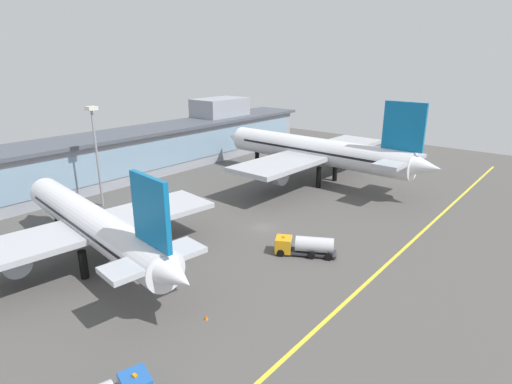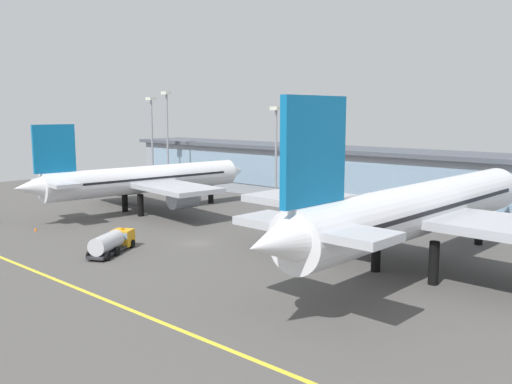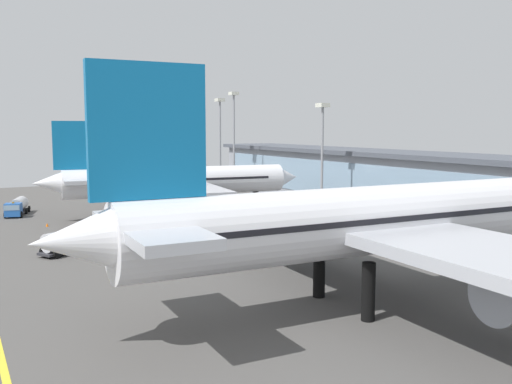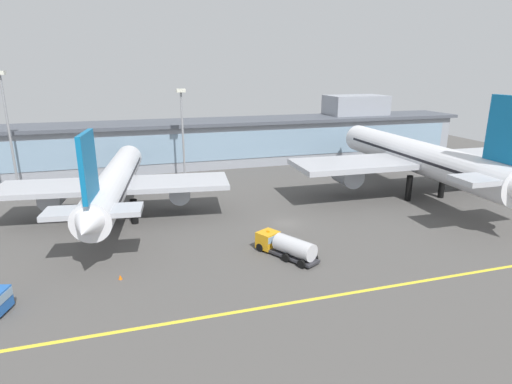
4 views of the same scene
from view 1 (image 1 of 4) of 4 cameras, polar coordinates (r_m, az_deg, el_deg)
name	(u,v)px [view 1 (image 1 of 4)]	position (r m, az deg, el deg)	size (l,w,h in m)	color
ground_plane	(264,227)	(72.07, 1.04, -4.88)	(180.00, 180.00, 0.00)	#514F4C
taxiway_centreline_stripe	(385,266)	(62.21, 17.37, -9.69)	(144.00, 0.50, 0.01)	yellow
terminal_building	(121,154)	(103.95, -18.08, 4.96)	(129.78, 14.00, 16.41)	#9399A3
airliner_near_left	(93,224)	(61.88, -21.54, -4.18)	(36.83, 46.75, 16.48)	black
airliner_near_right	(316,151)	(97.48, 8.25, 5.57)	(48.39, 56.37, 19.92)	black
fuel_tanker_truck	(303,245)	(62.39, 6.54, -7.29)	(6.53, 9.08, 2.90)	black
apron_light_mast_east	(95,140)	(84.34, -21.27, 6.64)	(1.80, 1.80, 19.50)	gray
safety_cone	(206,317)	(48.94, -6.87, -16.76)	(0.45, 0.45, 0.56)	orange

